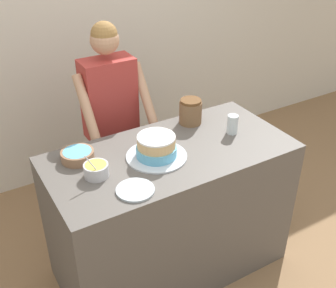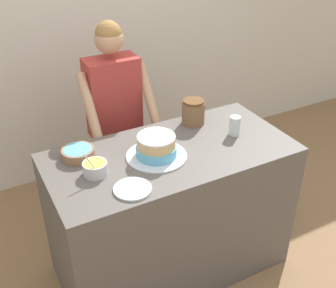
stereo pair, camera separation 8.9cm
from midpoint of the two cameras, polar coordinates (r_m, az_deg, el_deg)
wall_back at (r=3.57m, az=-10.45°, el=15.25°), size 10.00×0.05×2.60m
counter at (r=2.75m, az=1.34°, el=-9.27°), size 1.47×0.72×0.93m
person_baker at (r=2.94m, az=-6.40°, el=4.68°), size 0.48×0.43×1.56m
cake at (r=2.39m, az=-0.53°, el=-0.51°), size 0.35×0.35×0.14m
frosting_bowl_blue at (r=2.45m, az=-11.08°, el=-1.20°), size 0.19×0.19×0.06m
frosting_bowl_yellow at (r=2.29m, az=-8.75°, el=-3.23°), size 0.13×0.13×0.16m
drinking_glass at (r=2.66m, az=9.97°, el=2.45°), size 0.07×0.07×0.12m
ceramic_plate at (r=2.17m, az=-3.64°, el=-6.12°), size 0.20×0.20×0.01m
stoneware_jar at (r=2.75m, az=4.37°, el=4.34°), size 0.15×0.15×0.17m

